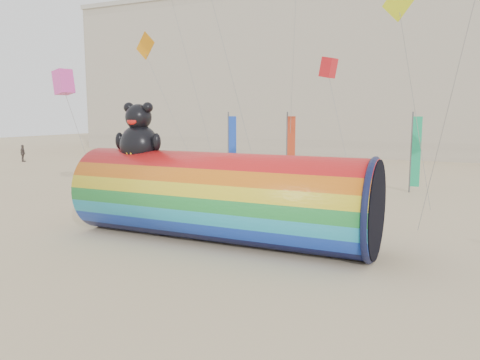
% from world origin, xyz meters
% --- Properties ---
extents(ground, '(160.00, 160.00, 0.00)m').
position_xyz_m(ground, '(0.00, 0.00, 0.00)').
color(ground, '#CCB58C').
rests_on(ground, ground).
extents(hotel_building, '(60.40, 15.40, 20.60)m').
position_xyz_m(hotel_building, '(-12.00, 45.95, 10.31)').
color(hotel_building, '#B7AD99').
rests_on(hotel_building, ground).
extents(windsock_assembly, '(12.25, 3.73, 5.65)m').
position_xyz_m(windsock_assembly, '(-0.04, 0.71, 1.87)').
color(windsock_assembly, red).
rests_on(windsock_assembly, ground).
extents(festival_banners, '(12.33, 3.02, 5.20)m').
position_xyz_m(festival_banners, '(-0.59, 14.90, 2.64)').
color(festival_banners, '#59595E').
rests_on(festival_banners, ground).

